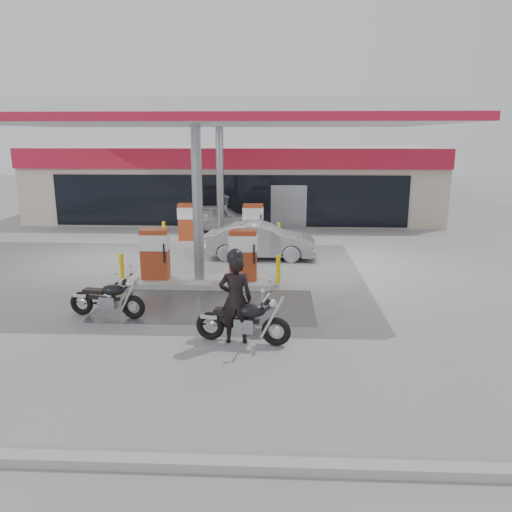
{
  "coord_description": "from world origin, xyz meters",
  "views": [
    {
      "loc": [
        2.5,
        -13.18,
        4.65
      ],
      "look_at": [
        1.85,
        0.99,
        1.2
      ],
      "focal_mm": 35.0,
      "sensor_mm": 36.0,
      "label": 1
    }
  ],
  "objects_px": {
    "parked_motorcycle": "(108,299)",
    "sedan_white": "(219,217)",
    "pump_island_near": "(199,263)",
    "biker_main": "(236,299)",
    "attendant": "(226,214)",
    "pump_island_far": "(221,228)",
    "main_motorcycle": "(244,322)",
    "hatchback_silver": "(261,240)",
    "parked_car_left": "(81,210)"
  },
  "relations": [
    {
      "from": "main_motorcycle",
      "to": "parked_motorcycle",
      "type": "relative_size",
      "value": 1.06
    },
    {
      "from": "main_motorcycle",
      "to": "parked_car_left",
      "type": "height_order",
      "value": "parked_car_left"
    },
    {
      "from": "parked_motorcycle",
      "to": "hatchback_silver",
      "type": "bearing_deg",
      "value": 69.3
    },
    {
      "from": "biker_main",
      "to": "pump_island_near",
      "type": "bearing_deg",
      "value": -74.94
    },
    {
      "from": "pump_island_near",
      "to": "pump_island_far",
      "type": "relative_size",
      "value": 1.0
    },
    {
      "from": "parked_motorcycle",
      "to": "parked_car_left",
      "type": "relative_size",
      "value": 0.52
    },
    {
      "from": "parked_motorcycle",
      "to": "attendant",
      "type": "xyz_separation_m",
      "value": [
        1.85,
        11.8,
        0.43
      ]
    },
    {
      "from": "biker_main",
      "to": "sedan_white",
      "type": "height_order",
      "value": "biker_main"
    },
    {
      "from": "hatchback_silver",
      "to": "pump_island_far",
      "type": "bearing_deg",
      "value": 38.91
    },
    {
      "from": "main_motorcycle",
      "to": "hatchback_silver",
      "type": "height_order",
      "value": "hatchback_silver"
    },
    {
      "from": "attendant",
      "to": "pump_island_near",
      "type": "bearing_deg",
      "value": -175.74
    },
    {
      "from": "biker_main",
      "to": "parked_car_left",
      "type": "distance_m",
      "value": 19.34
    },
    {
      "from": "main_motorcycle",
      "to": "parked_motorcycle",
      "type": "distance_m",
      "value": 3.97
    },
    {
      "from": "pump_island_far",
      "to": "parked_car_left",
      "type": "bearing_deg",
      "value": 144.96
    },
    {
      "from": "pump_island_near",
      "to": "hatchback_silver",
      "type": "relative_size",
      "value": 1.22
    },
    {
      "from": "pump_island_far",
      "to": "main_motorcycle",
      "type": "distance_m",
      "value": 10.66
    },
    {
      "from": "pump_island_near",
      "to": "attendant",
      "type": "bearing_deg",
      "value": 90.46
    },
    {
      "from": "pump_island_far",
      "to": "attendant",
      "type": "bearing_deg",
      "value": 91.46
    },
    {
      "from": "pump_island_far",
      "to": "attendant",
      "type": "height_order",
      "value": "attendant"
    },
    {
      "from": "pump_island_near",
      "to": "biker_main",
      "type": "distance_m",
      "value": 4.75
    },
    {
      "from": "pump_island_far",
      "to": "biker_main",
      "type": "bearing_deg",
      "value": -81.62
    },
    {
      "from": "attendant",
      "to": "parked_car_left",
      "type": "height_order",
      "value": "attendant"
    },
    {
      "from": "hatchback_silver",
      "to": "parked_car_left",
      "type": "relative_size",
      "value": 1.04
    },
    {
      "from": "sedan_white",
      "to": "hatchback_silver",
      "type": "distance_m",
      "value": 6.04
    },
    {
      "from": "sedan_white",
      "to": "pump_island_near",
      "type": "bearing_deg",
      "value": 178.38
    },
    {
      "from": "parked_motorcycle",
      "to": "attendant",
      "type": "bearing_deg",
      "value": 89.89
    },
    {
      "from": "attendant",
      "to": "parked_car_left",
      "type": "bearing_deg",
      "value": 73.13
    },
    {
      "from": "pump_island_far",
      "to": "sedan_white",
      "type": "height_order",
      "value": "pump_island_far"
    },
    {
      "from": "pump_island_far",
      "to": "biker_main",
      "type": "relative_size",
      "value": 2.48
    },
    {
      "from": "main_motorcycle",
      "to": "biker_main",
      "type": "height_order",
      "value": "biker_main"
    },
    {
      "from": "main_motorcycle",
      "to": "parked_motorcycle",
      "type": "height_order",
      "value": "main_motorcycle"
    },
    {
      "from": "pump_island_near",
      "to": "parked_motorcycle",
      "type": "distance_m",
      "value": 3.57
    },
    {
      "from": "main_motorcycle",
      "to": "attendant",
      "type": "bearing_deg",
      "value": 107.89
    },
    {
      "from": "pump_island_far",
      "to": "main_motorcycle",
      "type": "bearing_deg",
      "value": -80.59
    },
    {
      "from": "pump_island_near",
      "to": "hatchback_silver",
      "type": "xyz_separation_m",
      "value": [
        1.81,
        3.6,
        -0.02
      ]
    },
    {
      "from": "main_motorcycle",
      "to": "biker_main",
      "type": "bearing_deg",
      "value": -178.77
    },
    {
      "from": "attendant",
      "to": "hatchback_silver",
      "type": "distance_m",
      "value": 5.54
    },
    {
      "from": "pump_island_far",
      "to": "hatchback_silver",
      "type": "relative_size",
      "value": 1.22
    },
    {
      "from": "parked_car_left",
      "to": "attendant",
      "type": "bearing_deg",
      "value": -105.64
    },
    {
      "from": "pump_island_far",
      "to": "parked_motorcycle",
      "type": "xyz_separation_m",
      "value": [
        -1.92,
        -9.0,
        -0.23
      ]
    },
    {
      "from": "parked_motorcycle",
      "to": "sedan_white",
      "type": "height_order",
      "value": "sedan_white"
    },
    {
      "from": "biker_main",
      "to": "parked_car_left",
      "type": "bearing_deg",
      "value": -62.46
    },
    {
      "from": "pump_island_far",
      "to": "attendant",
      "type": "distance_m",
      "value": 2.81
    },
    {
      "from": "pump_island_far",
      "to": "pump_island_near",
      "type": "bearing_deg",
      "value": -90.0
    },
    {
      "from": "biker_main",
      "to": "pump_island_far",
      "type": "bearing_deg",
      "value": -85.57
    },
    {
      "from": "parked_motorcycle",
      "to": "sedan_white",
      "type": "relative_size",
      "value": 0.54
    },
    {
      "from": "attendant",
      "to": "biker_main",
      "type": "bearing_deg",
      "value": -169.27
    },
    {
      "from": "pump_island_near",
      "to": "attendant",
      "type": "xyz_separation_m",
      "value": [
        -0.07,
        8.8,
        0.2
      ]
    },
    {
      "from": "parked_motorcycle",
      "to": "parked_car_left",
      "type": "bearing_deg",
      "value": 122.66
    },
    {
      "from": "parked_motorcycle",
      "to": "main_motorcycle",
      "type": "bearing_deg",
      "value": -13.6
    }
  ]
}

